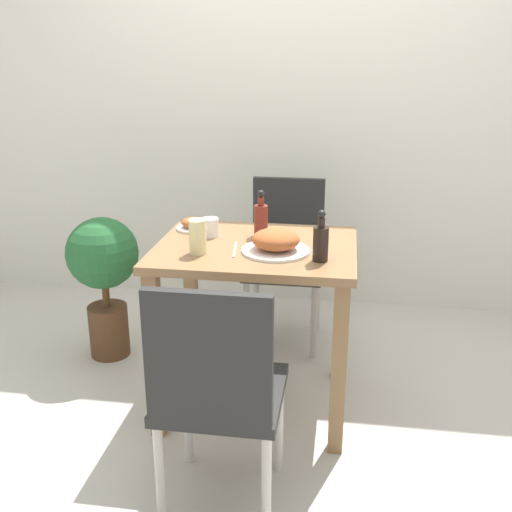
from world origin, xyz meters
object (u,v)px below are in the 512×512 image
object	(u,v)px
food_plate	(276,242)
drink_cup	(210,227)
side_plate	(193,225)
juice_glass	(198,237)
chair_near	(217,388)
potted_plant_left	(104,269)
sauce_bottle	(321,242)
condiment_bottle	(261,218)
chair_far	(286,251)

from	to	relation	value
food_plate	drink_cup	size ratio (longest dim) A/B	3.38
food_plate	side_plate	world-z (taller)	food_plate
side_plate	juice_glass	world-z (taller)	juice_glass
chair_near	potted_plant_left	world-z (taller)	chair_near
chair_near	sauce_bottle	bearing A→B (deg)	-118.62
juice_glass	drink_cup	bearing A→B (deg)	90.40
chair_near	juice_glass	size ratio (longest dim) A/B	6.32
chair_near	condiment_bottle	world-z (taller)	condiment_bottle
condiment_bottle	chair_far	bearing A→B (deg)	84.73
drink_cup	potted_plant_left	distance (m)	0.76
condiment_bottle	juice_glass	bearing A→B (deg)	-127.25
condiment_bottle	sauce_bottle	bearing A→B (deg)	-47.53
drink_cup	potted_plant_left	world-z (taller)	drink_cup
chair_far	condiment_bottle	distance (m)	0.69
juice_glass	sauce_bottle	size ratio (longest dim) A/B	0.69
food_plate	side_plate	bearing A→B (deg)	147.76
chair_near	side_plate	xyz separation A→B (m)	(-0.30, 0.90, 0.29)
food_plate	chair_far	bearing A→B (deg)	92.71
food_plate	juice_glass	xyz separation A→B (m)	(-0.31, -0.06, 0.03)
sauce_bottle	drink_cup	bearing A→B (deg)	152.93
chair_near	food_plate	size ratio (longest dim) A/B	3.17
drink_cup	food_plate	bearing A→B (deg)	-29.14
sauce_bottle	chair_far	bearing A→B (deg)	104.12
chair_far	condiment_bottle	bearing A→B (deg)	-95.27
juice_glass	side_plate	bearing A→B (deg)	107.81
side_plate	sauce_bottle	bearing A→B (deg)	-29.67
chair_far	potted_plant_left	xyz separation A→B (m)	(-0.91, -0.38, -0.01)
side_plate	drink_cup	world-z (taller)	drink_cup
sauce_bottle	food_plate	bearing A→B (deg)	156.58
juice_glass	condiment_bottle	bearing A→B (deg)	52.75
side_plate	juice_glass	distance (m)	0.35
chair_far	sauce_bottle	xyz separation A→B (m)	(0.23, -0.90, 0.35)
chair_near	potted_plant_left	distance (m)	1.36
drink_cup	juice_glass	world-z (taller)	juice_glass
chair_near	food_plate	world-z (taller)	chair_near
chair_far	juice_glass	size ratio (longest dim) A/B	6.32
condiment_bottle	potted_plant_left	bearing A→B (deg)	166.29
side_plate	juice_glass	xyz separation A→B (m)	(0.11, -0.33, 0.05)
food_plate	juice_glass	bearing A→B (deg)	-168.33
food_plate	drink_cup	distance (m)	0.36
sauce_bottle	potted_plant_left	world-z (taller)	sauce_bottle
potted_plant_left	side_plate	bearing A→B (deg)	-17.72
chair_near	potted_plant_left	size ratio (longest dim) A/B	1.17
potted_plant_left	sauce_bottle	bearing A→B (deg)	-24.36
chair_far	drink_cup	size ratio (longest dim) A/B	10.73
side_plate	sauce_bottle	distance (m)	0.70
potted_plant_left	drink_cup	bearing A→B (deg)	-22.13
chair_near	sauce_bottle	xyz separation A→B (m)	(0.30, 0.55, 0.35)
juice_glass	potted_plant_left	xyz separation A→B (m)	(-0.64, 0.50, -0.36)
chair_far	potted_plant_left	bearing A→B (deg)	-157.30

